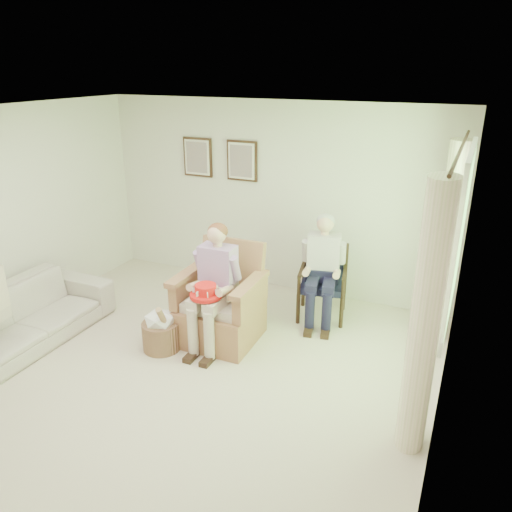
% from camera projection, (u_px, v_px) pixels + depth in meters
% --- Properties ---
extents(floor, '(5.50, 5.50, 0.00)m').
position_uv_depth(floor, '(166.00, 387.00, 4.98)').
color(floor, beige).
rests_on(floor, ground).
extents(back_wall, '(5.00, 0.04, 2.60)m').
position_uv_depth(back_wall, '(273.00, 198.00, 6.85)').
color(back_wall, silver).
rests_on(back_wall, ground).
extents(right_wall, '(0.04, 5.50, 2.60)m').
position_uv_depth(right_wall, '(448.00, 323.00, 3.55)').
color(right_wall, silver).
rests_on(right_wall, ground).
extents(ceiling, '(5.00, 5.50, 0.02)m').
position_uv_depth(ceiling, '(145.00, 119.00, 4.05)').
color(ceiling, white).
rests_on(ceiling, back_wall).
extents(window, '(0.13, 2.50, 1.63)m').
position_uv_depth(window, '(460.00, 235.00, 4.48)').
color(window, '#2D6B23').
rests_on(window, right_wall).
extents(curtain_left, '(0.34, 0.34, 2.30)m').
position_uv_depth(curtain_left, '(425.00, 323.00, 3.86)').
color(curtain_left, '#FBE5C5').
rests_on(curtain_left, ground).
extents(curtain_right, '(0.34, 0.34, 2.30)m').
position_uv_depth(curtain_right, '(447.00, 245.00, 5.52)').
color(curtain_right, '#FBE5C5').
rests_on(curtain_right, ground).
extents(framed_print_left, '(0.45, 0.05, 0.55)m').
position_uv_depth(framed_print_left, '(198.00, 157.00, 7.09)').
color(framed_print_left, '#382114').
rests_on(framed_print_left, back_wall).
extents(framed_print_right, '(0.45, 0.05, 0.55)m').
position_uv_depth(framed_print_right, '(242.00, 161.00, 6.82)').
color(framed_print_right, '#382114').
rests_on(framed_print_right, back_wall).
extents(wicker_armchair, '(0.88, 0.87, 1.13)m').
position_uv_depth(wicker_armchair, '(222.00, 310.00, 5.77)').
color(wicker_armchair, '#B57C55').
rests_on(wicker_armchair, ground).
extents(wood_armchair, '(0.58, 0.54, 0.89)m').
position_uv_depth(wood_armchair, '(324.00, 279.00, 6.29)').
color(wood_armchair, black).
rests_on(wood_armchair, ground).
extents(sofa, '(2.24, 0.88, 0.65)m').
position_uv_depth(sofa, '(18.00, 320.00, 5.62)').
color(sofa, beige).
rests_on(sofa, ground).
extents(person_wicker, '(0.40, 0.63, 1.39)m').
position_uv_depth(person_wicker, '(214.00, 278.00, 5.48)').
color(person_wicker, beige).
rests_on(person_wicker, ground).
extents(person_dark, '(0.40, 0.63, 1.32)m').
position_uv_depth(person_dark, '(322.00, 262.00, 6.06)').
color(person_dark, '#191733').
rests_on(person_dark, ground).
extents(red_hat, '(0.35, 0.35, 0.14)m').
position_uv_depth(red_hat, '(206.00, 292.00, 5.33)').
color(red_hat, red).
rests_on(red_hat, person_wicker).
extents(hatbox, '(0.50, 0.50, 0.62)m').
position_uv_depth(hatbox, '(161.00, 330.00, 5.58)').
color(hatbox, '#A37259').
rests_on(hatbox, ground).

